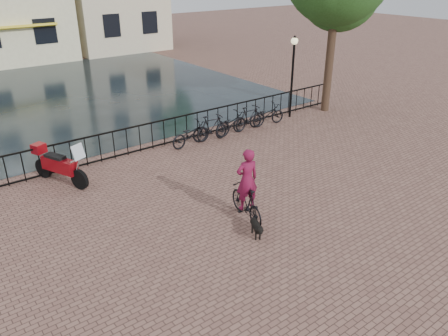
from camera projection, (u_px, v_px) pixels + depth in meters
ground at (302, 258)px, 10.12m from camera, size 100.00×100.00×0.00m
canal_water at (57, 96)px, 22.59m from camera, size 20.00×20.00×0.00m
railing at (140, 139)px, 15.67m from camera, size 20.00×0.05×1.02m
lamp_post at (293, 63)px, 18.54m from camera, size 0.30×0.30×3.45m
cyclist at (247, 189)px, 11.33m from camera, size 0.83×1.78×2.35m
dog at (256, 228)px, 10.85m from camera, size 0.50×0.74×0.48m
motorcycle at (59, 161)px, 13.30m from camera, size 1.27×2.12×1.49m
parked_bike_0 at (191, 134)px, 16.25m from camera, size 1.76×0.75×0.90m
parked_bike_1 at (212, 128)px, 16.75m from camera, size 1.70×0.61×1.00m
parked_bike_2 at (231, 124)px, 17.29m from camera, size 1.79×0.84×0.90m
parked_bike_3 at (249, 118)px, 17.79m from camera, size 1.67×0.49×1.00m
parked_bike_4 at (267, 115)px, 18.34m from camera, size 1.77×0.79×0.90m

